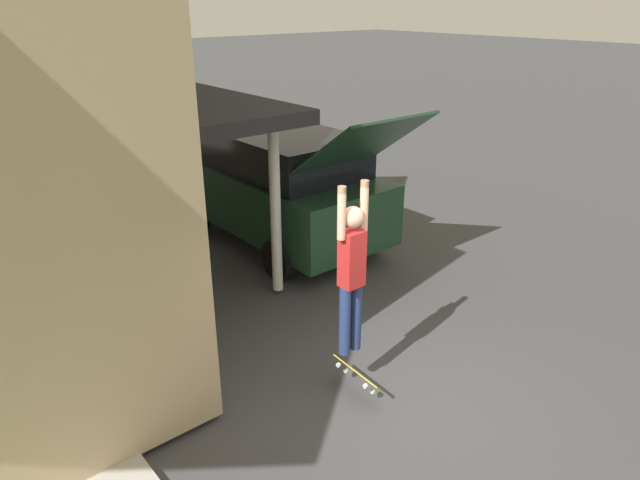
% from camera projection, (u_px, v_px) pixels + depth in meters
% --- Properties ---
extents(ground_plane, '(120.00, 120.00, 0.00)m').
position_uv_depth(ground_plane, '(402.00, 402.00, 6.60)').
color(ground_plane, '#3D3D3F').
extents(suv_parked, '(2.20, 5.22, 2.79)m').
position_uv_depth(suv_parked, '(276.00, 181.00, 10.62)').
color(suv_parked, '#193823').
rests_on(suv_parked, ground_plane).
extents(skateboarder, '(0.41, 0.23, 2.02)m').
position_uv_depth(skateboarder, '(352.00, 269.00, 6.21)').
color(skateboarder, navy).
rests_on(skateboarder, ground_plane).
extents(skateboard, '(0.22, 0.77, 0.24)m').
position_uv_depth(skateboard, '(358.00, 374.00, 6.65)').
color(skateboard, '#A89323').
rests_on(skateboard, ground_plane).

